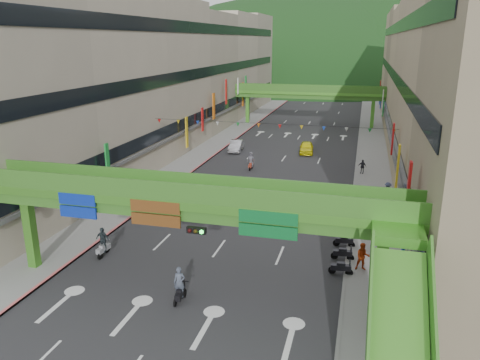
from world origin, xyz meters
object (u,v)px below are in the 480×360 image
(car_silver, at_px, (236,146))
(scooter_rider_near, at_px, (180,286))
(pedestrian_red, at_px, (363,259))
(scooter_rider_mid, at_px, (227,197))
(car_yellow, at_px, (306,148))
(overpass_near, at_px, (199,214))

(car_silver, bearing_deg, scooter_rider_near, -85.83)
(car_silver, relative_size, pedestrian_red, 2.42)
(scooter_rider_mid, height_order, car_yellow, scooter_rider_mid)
(scooter_rider_mid, xyz_separation_m, pedestrian_red, (11.95, -9.23, -0.16))
(car_yellow, bearing_deg, pedestrian_red, -82.52)
(car_silver, xyz_separation_m, car_yellow, (9.42, 1.33, 0.02))
(car_silver, bearing_deg, scooter_rider_mid, -83.11)
(scooter_rider_mid, xyz_separation_m, car_silver, (-5.17, 22.17, -0.35))
(overpass_near, bearing_deg, scooter_rider_near, -138.65)
(overpass_near, xyz_separation_m, scooter_rider_mid, (-2.76, 14.86, -4.12))
(scooter_rider_near, distance_m, pedestrian_red, 12.06)
(scooter_rider_mid, relative_size, car_yellow, 0.47)
(scooter_rider_near, height_order, scooter_rider_mid, scooter_rider_near)
(car_yellow, bearing_deg, overpass_near, -97.99)
(overpass_near, height_order, scooter_rider_near, overpass_near)
(scooter_rider_mid, distance_m, car_silver, 22.77)
(overpass_near, relative_size, pedestrian_red, 15.01)
(car_yellow, bearing_deg, car_silver, -177.71)
(overpass_near, bearing_deg, pedestrian_red, 31.49)
(car_silver, bearing_deg, car_yellow, 1.81)
(scooter_rider_mid, relative_size, pedestrian_red, 1.13)
(car_silver, bearing_deg, overpass_near, -84.15)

